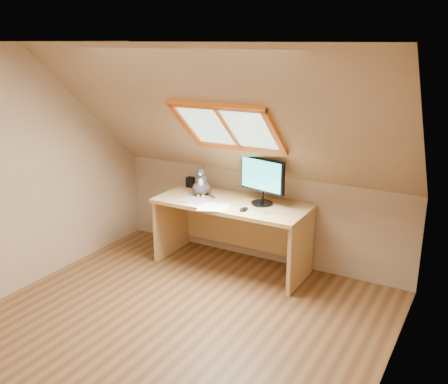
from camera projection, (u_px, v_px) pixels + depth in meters
The scene contains 10 objects.
ground at pixel (170, 330), 4.33m from camera, with size 3.50×3.50×0.00m, color brown.
room_shell at pixel (157, 173), 3.83m from camera, with size 3.52×3.52×2.41m.
desk at pixel (235, 220), 5.45m from camera, with size 1.66×0.73×0.76m.
monitor at pixel (262, 178), 5.16m from camera, with size 0.53×0.23×0.50m.
cat at pixel (201, 184), 5.50m from camera, with size 0.27×0.29×0.36m.
desk_speaker at pixel (190, 182), 5.84m from camera, with size 0.08×0.08×0.12m, color black.
graphics_tablet at pixel (194, 201), 5.32m from camera, with size 0.29×0.21×0.01m, color #B2B2B7.
mouse at pixel (244, 209), 5.03m from camera, with size 0.06×0.11×0.04m, color black.
papers at pixel (210, 206), 5.16m from camera, with size 0.35×0.30×0.01m.
cables at pixel (254, 209), 5.07m from camera, with size 0.51×0.26×0.01m.
Camera 1 is at (2.27, -3.07, 2.42)m, focal length 40.00 mm.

